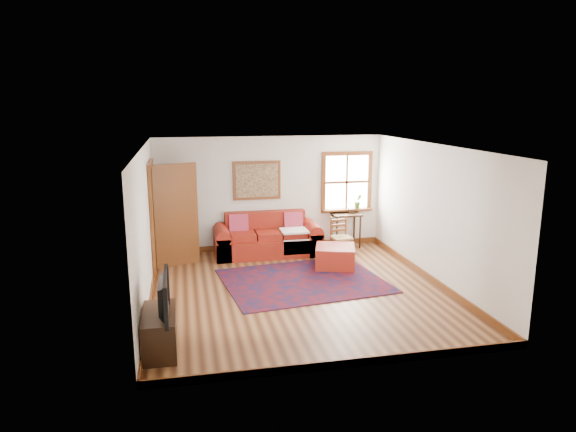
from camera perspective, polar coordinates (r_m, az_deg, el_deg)
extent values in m
plane|color=#472413|center=(9.04, 1.09, -8.27)|extent=(5.50, 5.50, 0.00)
cube|color=silver|center=(11.32, -1.99, 2.54)|extent=(5.00, 0.04, 2.50)
cube|color=silver|center=(6.13, 6.91, -6.18)|extent=(5.00, 0.04, 2.50)
cube|color=silver|center=(8.49, -15.57, -1.28)|extent=(0.04, 5.50, 2.50)
cube|color=silver|center=(9.54, 15.92, 0.19)|extent=(0.04, 5.50, 2.50)
cube|color=white|center=(8.48, 1.16, 7.73)|extent=(5.00, 5.50, 0.04)
cube|color=brown|center=(11.57, -1.93, -3.29)|extent=(5.00, 0.03, 0.12)
cube|color=brown|center=(8.84, -15.02, -8.79)|extent=(0.03, 5.50, 0.12)
cube|color=brown|center=(9.85, 15.43, -6.60)|extent=(0.03, 5.50, 0.12)
cube|color=white|center=(11.70, 6.51, 3.78)|extent=(1.00, 0.02, 1.20)
cube|color=brown|center=(11.60, 6.61, 6.92)|extent=(1.18, 0.06, 0.09)
cube|color=brown|center=(11.80, 6.46, 0.67)|extent=(1.18, 0.06, 0.09)
cube|color=brown|center=(11.52, 3.95, 3.70)|extent=(0.09, 0.06, 1.20)
cube|color=brown|center=(11.86, 9.04, 3.83)|extent=(0.09, 0.06, 1.20)
cube|color=brown|center=(11.68, 6.53, 3.77)|extent=(1.00, 0.04, 0.05)
cube|color=brown|center=(11.73, 6.57, 0.72)|extent=(1.15, 0.20, 0.04)
imported|color=#396423|center=(11.75, 7.78, 1.63)|extent=(0.18, 0.15, 0.33)
cube|color=black|center=(10.09, -14.90, -0.40)|extent=(0.02, 0.90, 2.05)
cube|color=brown|center=(9.61, -14.86, -1.04)|extent=(0.06, 0.09, 2.05)
cube|color=brown|center=(10.58, -14.60, 0.19)|extent=(0.06, 0.09, 2.05)
cube|color=brown|center=(9.92, -15.07, 5.64)|extent=(0.06, 1.08, 0.09)
cube|color=brown|center=(10.37, -12.32, 0.06)|extent=(0.86, 0.35, 2.05)
cube|color=silver|center=(10.35, -12.35, 0.62)|extent=(0.56, 0.22, 1.33)
cube|color=brown|center=(11.20, -3.49, 3.97)|extent=(1.05, 0.04, 0.85)
cube|color=tan|center=(11.17, -3.47, 3.95)|extent=(0.92, 0.03, 0.72)
cube|color=#540C12|center=(9.48, 1.69, -7.20)|extent=(3.09, 2.60, 0.02)
cube|color=maroon|center=(11.05, -2.27, -3.31)|extent=(2.26, 0.93, 0.39)
cube|color=maroon|center=(11.27, -2.57, -0.69)|extent=(1.76, 0.26, 0.49)
cube|color=maroon|center=(10.93, -7.31, -3.32)|extent=(0.31, 0.93, 0.49)
cube|color=maroon|center=(11.23, 2.64, -2.80)|extent=(0.31, 0.93, 0.49)
cube|color=red|center=(11.03, -5.51, -0.87)|extent=(0.41, 0.20, 0.43)
cube|color=red|center=(11.21, 0.58, -0.58)|extent=(0.41, 0.20, 0.43)
cube|color=silver|center=(10.90, 0.70, -1.64)|extent=(0.57, 0.51, 0.04)
cube|color=maroon|center=(10.24, 5.26, -4.53)|extent=(0.94, 0.94, 0.43)
cube|color=black|center=(11.61, 6.48, 0.20)|extent=(0.64, 0.48, 0.04)
cylinder|color=black|center=(11.43, 5.46, -1.95)|extent=(0.04, 0.04, 0.73)
cylinder|color=black|center=(11.60, 8.01, -1.81)|extent=(0.04, 0.04, 0.73)
cylinder|color=black|center=(11.81, 4.89, -1.48)|extent=(0.04, 0.04, 0.73)
cylinder|color=black|center=(11.97, 7.37, -1.35)|extent=(0.04, 0.04, 0.73)
cube|color=tan|center=(10.85, 5.94, -2.41)|extent=(0.44, 0.42, 0.04)
cylinder|color=brown|center=(10.70, 5.44, -3.85)|extent=(0.04, 0.04, 0.41)
cylinder|color=brown|center=(10.84, 7.08, -3.68)|extent=(0.04, 0.04, 0.41)
cylinder|color=brown|center=(10.93, 4.79, -2.28)|extent=(0.04, 0.04, 0.85)
cylinder|color=brown|center=(11.06, 6.40, -2.14)|extent=(0.04, 0.04, 0.85)
cube|color=brown|center=(10.93, 5.63, -1.02)|extent=(0.34, 0.07, 0.26)
cube|color=black|center=(7.10, -14.07, -12.34)|extent=(0.43, 0.96, 0.53)
imported|color=black|center=(6.78, -14.17, -8.63)|extent=(0.12, 0.95, 0.55)
cylinder|color=silver|center=(7.33, -13.71, -8.52)|extent=(0.12, 0.12, 0.18)
cylinder|color=#FFA53F|center=(7.34, -13.70, -8.74)|extent=(0.07, 0.07, 0.12)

